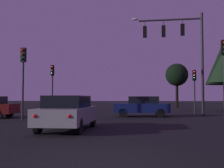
{
  "coord_description": "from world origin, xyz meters",
  "views": [
    {
      "loc": [
        0.93,
        -6.31,
        1.44
      ],
      "look_at": [
        -1.08,
        17.21,
        2.57
      ],
      "focal_mm": 45.18,
      "sensor_mm": 36.0,
      "label": 1
    }
  ],
  "objects": [
    {
      "name": "traffic_light_corner_right",
      "position": [
        5.94,
        18.3,
        2.71
      ],
      "size": [
        0.32,
        0.36,
        3.79
      ],
      "color": "#232326",
      "rests_on": "ground"
    },
    {
      "name": "car_crossing_left",
      "position": [
        1.38,
        15.09,
        0.79
      ],
      "size": [
        4.19,
        1.82,
        1.52
      ],
      "color": "#0F1947",
      "rests_on": "ground"
    },
    {
      "name": "tree_center_horizon",
      "position": [
        6.9,
        35.44,
        4.72
      ],
      "size": [
        3.3,
        3.3,
        6.41
      ],
      "color": "black",
      "rests_on": "ground"
    },
    {
      "name": "traffic_signal_mast_arm",
      "position": [
        4.43,
        15.73,
        5.58
      ],
      "size": [
        5.51,
        0.63,
        7.97
      ],
      "color": "#232326",
      "rests_on": "ground"
    },
    {
      "name": "traffic_light_far_side",
      "position": [
        -6.14,
        10.77,
        3.23
      ],
      "size": [
        0.33,
        0.37,
        4.57
      ],
      "color": "#232326",
      "rests_on": "ground"
    },
    {
      "name": "traffic_light_median",
      "position": [
        -6.25,
        17.39,
        3.0
      ],
      "size": [
        0.35,
        0.38,
        4.23
      ],
      "color": "#232326",
      "rests_on": "ground"
    },
    {
      "name": "car_nearside_lane",
      "position": [
        -2.07,
        5.99,
        0.8
      ],
      "size": [
        1.98,
        4.65,
        1.52
      ],
      "color": "gray",
      "rests_on": "ground"
    },
    {
      "name": "ground_plane",
      "position": [
        0.0,
        24.5,
        0.0
      ],
      "size": [
        168.0,
        168.0,
        0.0
      ],
      "primitive_type": "plane",
      "color": "black",
      "rests_on": "ground"
    },
    {
      "name": "traffic_light_corner_left",
      "position": [
        6.14,
        10.74,
        3.41
      ],
      "size": [
        0.31,
        0.35,
        4.85
      ],
      "color": "#232326",
      "rests_on": "ground"
    }
  ]
}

